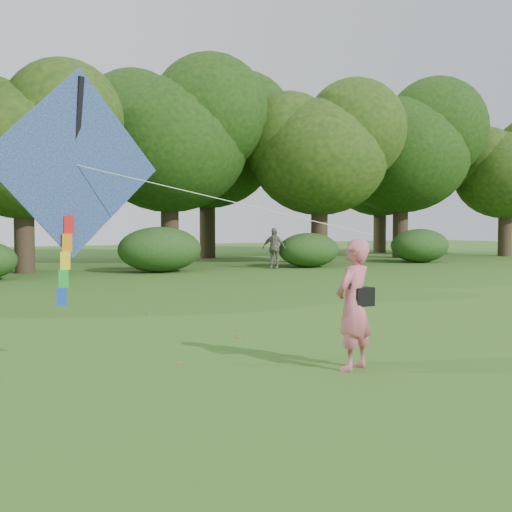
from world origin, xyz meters
name	(u,v)px	position (x,y,z in m)	size (l,w,h in m)	color
ground	(387,363)	(0.00, 0.00, 0.00)	(100.00, 100.00, 0.00)	#265114
man_kite_flyer	(354,305)	(-0.69, -0.11, 0.91)	(0.66, 0.44, 1.82)	#CB5F6F
bystander_right	(274,248)	(8.15, 17.40, 0.91)	(1.07, 0.44, 1.82)	slate
crossbody_bag	(362,296)	(-0.57, -0.14, 1.03)	(0.43, 0.20, 0.72)	black
flying_kite	(76,167)	(-3.96, 2.17, 2.84)	(4.86, 2.68, 3.39)	#2743AB
tree_line	(95,146)	(1.67, 22.88, 5.60)	(54.70, 15.30, 9.48)	#3A2D1E
shrub_band	(70,254)	(-0.72, 17.60, 0.86)	(39.15, 3.22, 1.88)	#264919
fallen_leaves	(229,313)	(0.23, 5.73, 0.01)	(6.91, 10.60, 0.01)	brown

